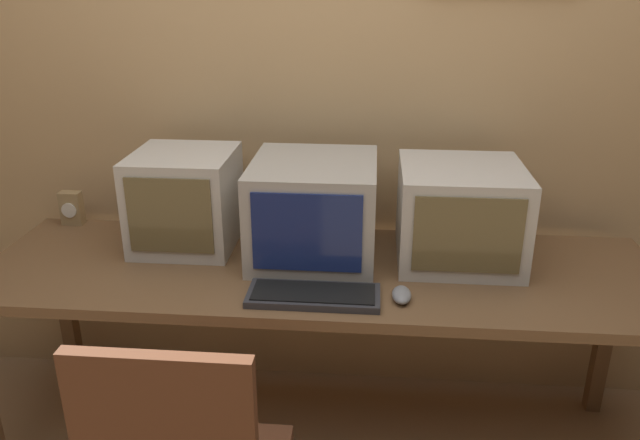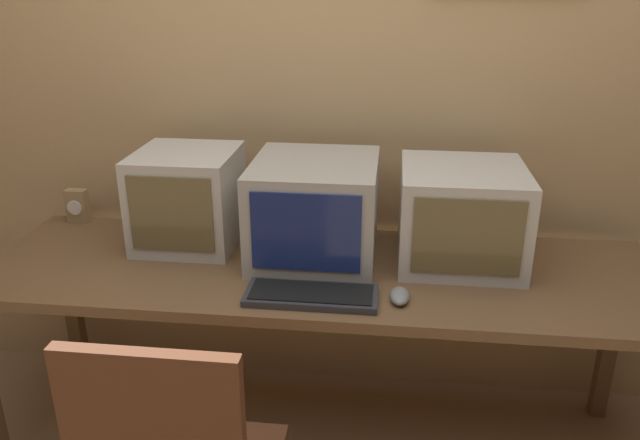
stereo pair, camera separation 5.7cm
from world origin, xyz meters
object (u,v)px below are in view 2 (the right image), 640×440
mouse_near_keyboard (400,296)px  desk_clock (77,206)px  monitor_center (315,209)px  keyboard_main (312,295)px  monitor_left (188,198)px  monitor_right (461,215)px

mouse_near_keyboard → desk_clock: desk_clock is taller
monitor_center → desk_clock: (-0.98, 0.19, -0.10)m
keyboard_main → mouse_near_keyboard: size_ratio=3.87×
mouse_near_keyboard → monitor_left: bearing=154.7°
monitor_left → keyboard_main: 0.65m
monitor_right → desk_clock: 1.50m
desk_clock → monitor_left: bearing=-16.0°
keyboard_main → desk_clock: 1.14m
monitor_left → monitor_right: (0.97, -0.03, -0.01)m
desk_clock → keyboard_main: bearing=-27.5°
monitor_left → mouse_near_keyboard: monitor_left is taller
monitor_right → desk_clock: (-1.48, 0.18, -0.10)m
monitor_center → monitor_right: 0.50m
desk_clock → mouse_near_keyboard: bearing=-21.7°
monitor_left → keyboard_main: (0.50, -0.38, -0.16)m
monitor_right → monitor_center: bearing=-178.3°
keyboard_main → mouse_near_keyboard: 0.27m
monitor_left → desk_clock: size_ratio=2.78×
monitor_right → mouse_near_keyboard: bearing=-121.3°
keyboard_main → monitor_left: bearing=142.9°
monitor_left → monitor_center: size_ratio=0.78×
keyboard_main → desk_clock: desk_clock is taller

